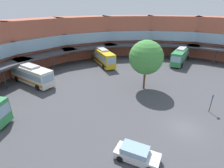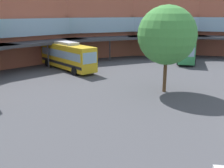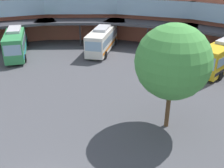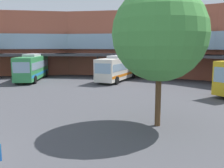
# 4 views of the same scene
# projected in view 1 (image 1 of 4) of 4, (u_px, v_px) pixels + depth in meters

# --- Properties ---
(ground_plane) EXTENTS (123.52, 123.52, 0.00)m
(ground_plane) POSITION_uv_depth(u_px,v_px,m) (185.00, 128.00, 21.81)
(ground_plane) COLOR #47474C
(station_building) EXTENTS (80.76, 42.84, 10.93)m
(station_building) POSITION_uv_depth(u_px,v_px,m) (70.00, 53.00, 33.33)
(station_building) COLOR #AD5942
(station_building) RESTS_ON ground
(bus_1) EXTENTS (11.48, 4.47, 3.90)m
(bus_1) POSITION_uv_depth(u_px,v_px,m) (181.00, 55.00, 44.94)
(bus_1) COLOR #338C4C
(bus_1) RESTS_ON ground
(bus_2) EXTENTS (3.86, 10.36, 3.70)m
(bus_2) POSITION_uv_depth(u_px,v_px,m) (32.00, 74.00, 33.17)
(bus_2) COLOR silver
(bus_2) RESTS_ON ground
(bus_4) EXTENTS (6.97, 11.25, 3.98)m
(bus_4) POSITION_uv_depth(u_px,v_px,m) (103.00, 56.00, 43.93)
(bus_4) COLOR gold
(bus_4) RESTS_ON ground
(parked_car) EXTENTS (3.01, 4.73, 1.53)m
(parked_car) POSITION_uv_depth(u_px,v_px,m) (136.00, 154.00, 17.07)
(parked_car) COLOR silver
(parked_car) RESTS_ON ground
(plaza_tree) EXTENTS (5.85, 5.85, 8.72)m
(plaza_tree) POSITION_uv_depth(u_px,v_px,m) (146.00, 57.00, 29.63)
(plaza_tree) COLOR brown
(plaza_tree) RESTS_ON ground
(stop_sign_post) EXTENTS (0.60, 0.10, 2.73)m
(stop_sign_post) POSITION_uv_depth(u_px,v_px,m) (212.00, 102.00, 24.39)
(stop_sign_post) COLOR #2D2D33
(stop_sign_post) RESTS_ON ground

